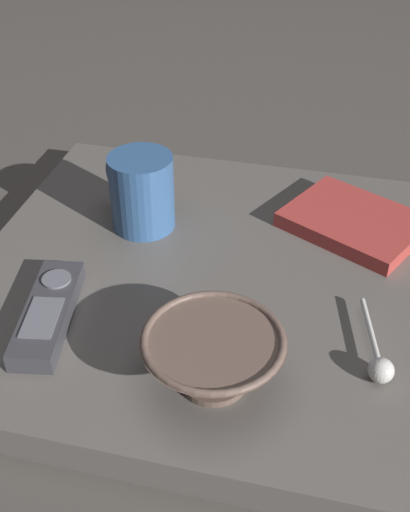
{
  "coord_description": "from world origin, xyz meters",
  "views": [
    {
      "loc": [
        0.6,
        0.13,
        0.54
      ],
      "look_at": [
        -0.0,
        -0.02,
        0.06
      ],
      "focal_mm": 44.71,
      "sensor_mm": 36.0,
      "label": 1
    }
  ],
  "objects_px": {
    "teaspoon": "(379,364)",
    "tv_remote_near": "(48,313)",
    "cereal_bowl": "(213,356)",
    "coffee_mug": "(141,191)",
    "paperback_book": "(354,222)"
  },
  "relations": [
    {
      "from": "coffee_mug",
      "to": "paperback_book",
      "type": "height_order",
      "value": "coffee_mug"
    },
    {
      "from": "cereal_bowl",
      "to": "paperback_book",
      "type": "xyz_separation_m",
      "value": [
        -0.31,
        0.12,
        -0.02
      ]
    },
    {
      "from": "paperback_book",
      "to": "teaspoon",
      "type": "bearing_deg",
      "value": 8.52
    },
    {
      "from": "tv_remote_near",
      "to": "cereal_bowl",
      "type": "bearing_deg",
      "value": 77.69
    },
    {
      "from": "coffee_mug",
      "to": "tv_remote_near",
      "type": "bearing_deg",
      "value": -11.74
    },
    {
      "from": "teaspoon",
      "to": "tv_remote_near",
      "type": "height_order",
      "value": "teaspoon"
    },
    {
      "from": "coffee_mug",
      "to": "tv_remote_near",
      "type": "distance_m",
      "value": 0.22
    },
    {
      "from": "cereal_bowl",
      "to": "teaspoon",
      "type": "bearing_deg",
      "value": 106.92
    },
    {
      "from": "paperback_book",
      "to": "tv_remote_near",
      "type": "bearing_deg",
      "value": -50.62
    },
    {
      "from": "teaspoon",
      "to": "tv_remote_near",
      "type": "xyz_separation_m",
      "value": [
        0.01,
        -0.36,
        -0.0
      ]
    },
    {
      "from": "cereal_bowl",
      "to": "teaspoon",
      "type": "height_order",
      "value": "cereal_bowl"
    },
    {
      "from": "cereal_bowl",
      "to": "tv_remote_near",
      "type": "height_order",
      "value": "cereal_bowl"
    },
    {
      "from": "cereal_bowl",
      "to": "coffee_mug",
      "type": "bearing_deg",
      "value": -148.27
    },
    {
      "from": "teaspoon",
      "to": "paperback_book",
      "type": "xyz_separation_m",
      "value": [
        -0.26,
        -0.04,
        -0.0
      ]
    },
    {
      "from": "coffee_mug",
      "to": "paperback_book",
      "type": "distance_m",
      "value": 0.29
    }
  ]
}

